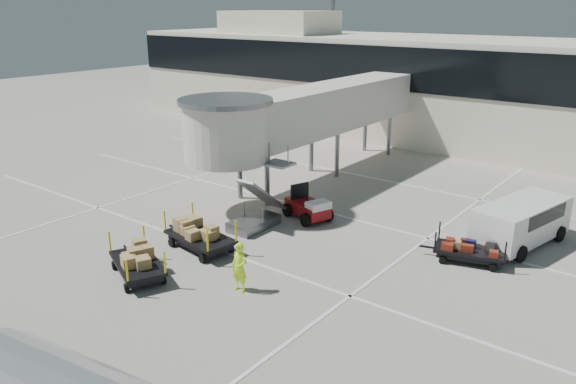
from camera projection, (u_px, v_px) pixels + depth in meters
The scene contains 11 objects.
ground at pixel (200, 272), 23.17m from camera, with size 140.00×140.00×0.00m, color #B1AA9E.
lane_markings at pixel (316, 207), 30.58m from camera, with size 40.00×30.00×0.02m.
terminal at pixel (468, 90), 44.61m from camera, with size 64.00×12.11×15.20m.
jet_bridge at pixel (300, 115), 33.34m from camera, with size 5.70×20.40×6.03m.
baggage_tug at pixel (308, 208), 28.74m from camera, with size 2.84×2.35×1.69m.
suitcase_cart at pixel (470, 251), 23.92m from camera, with size 3.66×2.18×1.40m.
box_cart_near at pixel (200, 237), 25.08m from camera, with size 4.25×2.16×1.63m.
box_cart_far at pixel (138, 263), 22.58m from camera, with size 3.94×2.77×1.55m.
ground_worker at pixel (240, 267), 21.33m from camera, with size 0.72×0.47×1.97m, color #A8DD17.
minivan at pixel (523, 219), 25.62m from camera, with size 3.25×5.61×2.00m.
belt_loader at pixel (252, 128), 47.14m from camera, with size 3.84×1.58×1.84m.
Camera 1 is at (15.64, -14.40, 10.45)m, focal length 35.00 mm.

